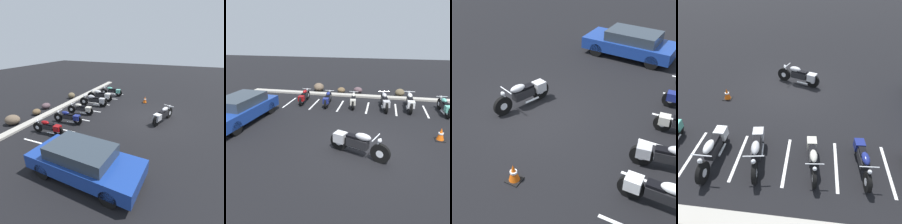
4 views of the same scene
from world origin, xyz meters
The scene contains 8 objects.
ground centered at (0.00, 0.00, 0.00)m, with size 60.00×60.00×0.00m, color black.
motorcycle_silver_featured centered at (-0.31, -0.54, 0.49)m, with size 2.26×1.06×0.93m.
parked_bike_3 centered at (0.67, 4.80, 0.47)m, with size 0.72×2.24×0.88m.
parked_bike_4 centered at (2.08, 4.95, 0.49)m, with size 0.65×2.32×0.91m.
car_blue centered at (-6.36, 1.48, 0.68)m, with size 2.07×4.41×1.29m.
traffic_cone centered at (3.00, 1.32, 0.26)m, with size 0.40×0.40×0.56m.
stall_line_3 centered at (-0.31, 4.83, 0.00)m, with size 0.10×2.10×0.00m, color white.
stall_line_4 centered at (1.34, 4.83, 0.00)m, with size 0.10×2.10×0.00m, color white.
Camera 3 is at (7.64, 5.32, 6.29)m, focal length 50.00 mm.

